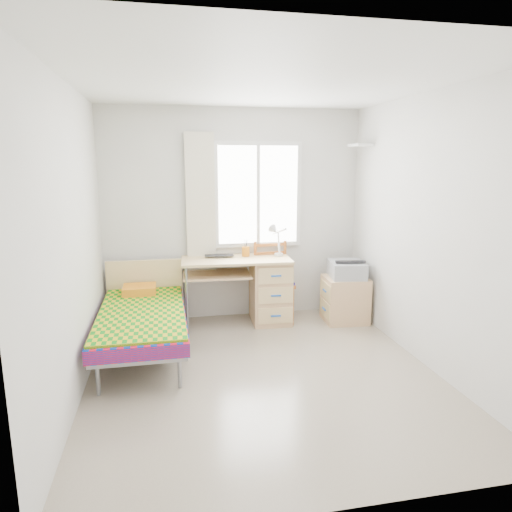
# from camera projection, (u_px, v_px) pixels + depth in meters

# --- Properties ---
(floor) EXTENTS (3.50, 3.50, 0.00)m
(floor) POSITION_uv_depth(u_px,v_px,m) (263.00, 374.00, 4.27)
(floor) COLOR #BCAD93
(floor) RESTS_ON ground
(ceiling) EXTENTS (3.50, 3.50, 0.00)m
(ceiling) POSITION_uv_depth(u_px,v_px,m) (264.00, 82.00, 3.75)
(ceiling) COLOR white
(ceiling) RESTS_ON wall_back
(wall_back) EXTENTS (3.20, 0.00, 3.20)m
(wall_back) POSITION_uv_depth(u_px,v_px,m) (234.00, 215.00, 5.69)
(wall_back) COLOR silver
(wall_back) RESTS_ON ground
(wall_left) EXTENTS (0.00, 3.50, 3.50)m
(wall_left) POSITION_uv_depth(u_px,v_px,m) (72.00, 244.00, 3.70)
(wall_left) COLOR silver
(wall_left) RESTS_ON ground
(wall_right) EXTENTS (0.00, 3.50, 3.50)m
(wall_right) POSITION_uv_depth(u_px,v_px,m) (429.00, 232.00, 4.32)
(wall_right) COLOR silver
(wall_right) RESTS_ON ground
(window) EXTENTS (1.10, 0.04, 1.30)m
(window) POSITION_uv_depth(u_px,v_px,m) (258.00, 195.00, 5.67)
(window) COLOR white
(window) RESTS_ON wall_back
(curtain) EXTENTS (0.35, 0.05, 1.70)m
(curtain) POSITION_uv_depth(u_px,v_px,m) (201.00, 204.00, 5.51)
(curtain) COLOR #F8EACD
(curtain) RESTS_ON wall_back
(floating_shelf) EXTENTS (0.20, 0.32, 0.03)m
(floating_shelf) POSITION_uv_depth(u_px,v_px,m) (361.00, 145.00, 5.47)
(floating_shelf) COLOR white
(floating_shelf) RESTS_ON wall_right
(bed) EXTENTS (0.89, 1.86, 0.80)m
(bed) POSITION_uv_depth(u_px,v_px,m) (142.00, 315.00, 4.73)
(bed) COLOR gray
(bed) RESTS_ON floor
(desk) EXTENTS (1.33, 0.66, 0.81)m
(desk) POSITION_uv_depth(u_px,v_px,m) (264.00, 287.00, 5.62)
(desk) COLOR #D6C070
(desk) RESTS_ON floor
(chair) EXTENTS (0.46, 0.46, 0.99)m
(chair) POSITION_uv_depth(u_px,v_px,m) (273.00, 277.00, 5.64)
(chair) COLOR #B05D22
(chair) RESTS_ON floor
(cabinet) EXTENTS (0.55, 0.49, 0.56)m
(cabinet) POSITION_uv_depth(u_px,v_px,m) (345.00, 299.00, 5.66)
(cabinet) COLOR tan
(cabinet) RESTS_ON floor
(printer) EXTENTS (0.47, 0.52, 0.20)m
(printer) POSITION_uv_depth(u_px,v_px,m) (347.00, 269.00, 5.61)
(printer) COLOR #ABAFB3
(printer) RESTS_ON cabinet
(laptop) EXTENTS (0.36, 0.25, 0.03)m
(laptop) POSITION_uv_depth(u_px,v_px,m) (219.00, 257.00, 5.51)
(laptop) COLOR black
(laptop) RESTS_ON desk
(pen_cup) EXTENTS (0.09, 0.09, 0.12)m
(pen_cup) POSITION_uv_depth(u_px,v_px,m) (246.00, 251.00, 5.60)
(pen_cup) COLOR orange
(pen_cup) RESTS_ON desk
(task_lamp) EXTENTS (0.23, 0.32, 0.42)m
(task_lamp) POSITION_uv_depth(u_px,v_px,m) (276.00, 237.00, 5.45)
(task_lamp) COLOR white
(task_lamp) RESTS_ON desk
(book) EXTENTS (0.20, 0.26, 0.02)m
(book) POSITION_uv_depth(u_px,v_px,m) (223.00, 277.00, 5.50)
(book) COLOR gray
(book) RESTS_ON desk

